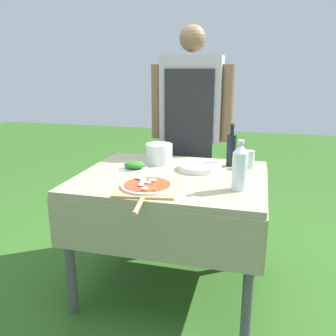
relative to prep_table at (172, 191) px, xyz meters
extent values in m
plane|color=#2D5B1E|center=(0.00, 0.00, -0.66)|extent=(12.00, 12.00, 0.00)
cube|color=gray|center=(0.00, 0.00, 0.09)|extent=(1.10, 0.92, 0.04)
cube|color=gray|center=(0.00, -0.46, -0.07)|extent=(1.10, 0.01, 0.28)
cube|color=gray|center=(0.00, 0.46, -0.07)|extent=(1.10, 0.01, 0.28)
cube|color=gray|center=(-0.56, 0.00, -0.07)|extent=(0.01, 0.92, 0.28)
cube|color=gray|center=(0.56, 0.00, -0.07)|extent=(0.01, 0.92, 0.28)
cylinder|color=#4C4C51|center=(-0.49, -0.40, -0.29)|extent=(0.06, 0.06, 0.73)
cylinder|color=#4C4C51|center=(0.49, -0.40, -0.29)|extent=(0.06, 0.06, 0.73)
cylinder|color=#4C4C51|center=(-0.49, 0.40, -0.29)|extent=(0.06, 0.06, 0.73)
cylinder|color=#4C4C51|center=(0.49, 0.40, -0.29)|extent=(0.06, 0.06, 0.73)
cylinder|color=#4C4C51|center=(0.06, 0.69, -0.24)|extent=(0.12, 0.12, 0.84)
cylinder|color=#4C4C51|center=(-0.10, 0.69, -0.24)|extent=(0.12, 0.12, 0.84)
cube|color=#99999E|center=(-0.02, 0.69, 0.50)|extent=(0.46, 0.20, 0.63)
cube|color=#232326|center=(-0.02, 0.58, 0.26)|extent=(0.36, 0.01, 0.91)
cylinder|color=brown|center=(0.25, 0.68, 0.47)|extent=(0.10, 0.10, 0.56)
cylinder|color=brown|center=(-0.29, 0.69, 0.47)|extent=(0.10, 0.10, 0.56)
sphere|color=brown|center=(-0.02, 0.69, 0.93)|extent=(0.19, 0.19, 0.19)
cube|color=tan|center=(-0.06, -0.28, 0.11)|extent=(0.36, 0.36, 0.01)
cylinder|color=tan|center=(-0.03, -0.54, 0.11)|extent=(0.05, 0.20, 0.02)
cylinder|color=beige|center=(-0.06, -0.28, 0.12)|extent=(0.28, 0.28, 0.01)
cylinder|color=#D14223|center=(-0.06, -0.28, 0.13)|extent=(0.25, 0.25, 0.00)
ellipsoid|color=white|center=(-0.09, -0.29, 0.14)|extent=(0.05, 0.05, 0.02)
ellipsoid|color=white|center=(-0.08, -0.33, 0.14)|extent=(0.04, 0.04, 0.01)
ellipsoid|color=white|center=(-0.05, -0.38, 0.14)|extent=(0.05, 0.05, 0.02)
ellipsoid|color=white|center=(-0.10, -0.24, 0.14)|extent=(0.04, 0.04, 0.01)
ellipsoid|color=white|center=(-0.13, -0.22, 0.14)|extent=(0.06, 0.05, 0.02)
ellipsoid|color=white|center=(-0.05, -0.24, 0.14)|extent=(0.05, 0.04, 0.02)
ellipsoid|color=white|center=(-0.06, -0.28, 0.14)|extent=(0.04, 0.04, 0.01)
ellipsoid|color=#286B23|center=(-0.04, -0.19, 0.14)|extent=(0.02, 0.03, 0.00)
ellipsoid|color=#286B23|center=(0.00, -0.37, 0.14)|extent=(0.04, 0.04, 0.00)
ellipsoid|color=#286B23|center=(-0.04, -0.28, 0.14)|extent=(0.03, 0.03, 0.00)
cylinder|color=black|center=(0.32, 0.29, 0.21)|extent=(0.06, 0.06, 0.20)
cylinder|color=black|center=(0.32, 0.29, 0.34)|extent=(0.02, 0.02, 0.06)
cylinder|color=#232326|center=(0.32, 0.29, 0.38)|extent=(0.03, 0.03, 0.02)
cylinder|color=silver|center=(0.41, -0.17, 0.21)|extent=(0.08, 0.08, 0.20)
cone|color=silver|center=(0.41, -0.17, 0.33)|extent=(0.08, 0.08, 0.05)
cylinder|color=silver|center=(0.41, -0.17, 0.36)|extent=(0.03, 0.03, 0.02)
cube|color=silver|center=(-0.26, 0.06, 0.11)|extent=(0.17, 0.15, 0.01)
ellipsoid|color=#286B23|center=(-0.26, 0.06, 0.13)|extent=(0.15, 0.13, 0.05)
cylinder|color=silver|center=(-0.15, 0.24, 0.17)|extent=(0.18, 0.18, 0.13)
cylinder|color=white|center=(0.14, 0.15, 0.11)|extent=(0.28, 0.28, 0.00)
cylinder|color=white|center=(0.14, 0.15, 0.11)|extent=(0.27, 0.27, 0.00)
cylinder|color=white|center=(0.14, 0.15, 0.12)|extent=(0.27, 0.27, 0.00)
cylinder|color=white|center=(0.14, 0.15, 0.12)|extent=(0.27, 0.27, 0.00)
cylinder|color=white|center=(0.14, 0.15, 0.13)|extent=(0.27, 0.27, 0.00)
cylinder|color=white|center=(0.14, 0.15, 0.13)|extent=(0.27, 0.27, 0.00)
cylinder|color=white|center=(0.14, 0.15, 0.14)|extent=(0.27, 0.27, 0.00)
cylinder|color=silver|center=(0.44, 0.27, 0.16)|extent=(0.07, 0.07, 0.10)
cylinder|color=#D14223|center=(0.44, 0.27, 0.14)|extent=(0.06, 0.06, 0.07)
cylinder|color=#B7B2A3|center=(0.44, 0.27, 0.21)|extent=(0.07, 0.07, 0.01)
camera|label=1|loc=(0.49, -1.99, 0.73)|focal=38.00mm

